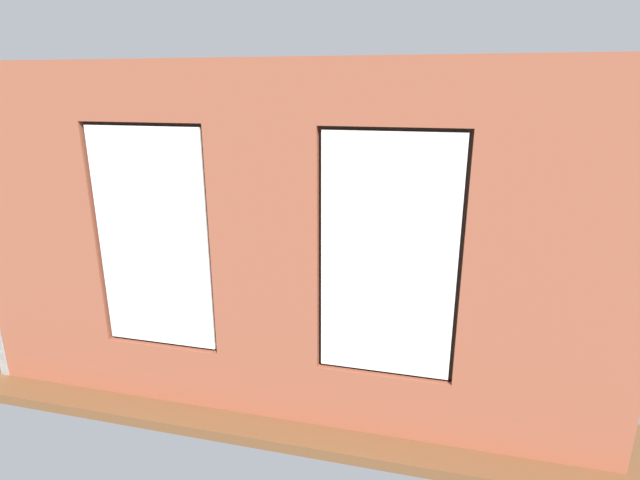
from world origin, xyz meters
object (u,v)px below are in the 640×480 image
cup_ceramic (314,265)px  papasan_chair (354,236)px  couch_by_window (213,335)px  couch_left (501,291)px  potted_plant_near_tv (142,285)px  media_console (154,275)px  coffee_table (314,272)px  potted_plant_corner_near_left (500,236)px  table_plant_small (340,259)px  potted_plant_corner_far_left (543,367)px  potted_plant_foreground_right (235,209)px  potted_plant_mid_room_small (369,260)px  tv_flatscreen (149,235)px  remote_black (286,268)px  remote_silver (318,271)px  potted_plant_between_couches (353,330)px  potted_plant_by_left_couch (465,247)px  candle_jar (305,261)px

cup_ceramic → papasan_chair: size_ratio=0.10×
couch_by_window → couch_left: size_ratio=1.08×
potted_plant_near_tv → media_console: bearing=-63.1°
couch_left → coffee_table: bearing=-85.6°
coffee_table → potted_plant_corner_near_left: (-2.60, -1.96, 0.14)m
table_plant_small → papasan_chair: papasan_chair is taller
potted_plant_near_tv → potted_plant_corner_far_left: potted_plant_near_tv is taller
potted_plant_foreground_right → potted_plant_mid_room_small: (-2.66, 1.35, -0.29)m
coffee_table → potted_plant_near_tv: (1.72, 1.44, 0.21)m
potted_plant_mid_room_small → potted_plant_corner_far_left: (-1.92, 2.61, 0.06)m
potted_plant_near_tv → tv_flatscreen: bearing=-63.2°
table_plant_small → couch_left: bearing=176.1°
cup_ceramic → media_console: (2.27, 0.36, -0.23)m
table_plant_small → remote_black: (0.71, 0.26, -0.10)m
potted_plant_foreground_right → remote_silver: bearing=135.4°
potted_plant_near_tv → potted_plant_between_couches: potted_plant_near_tv is taller
media_console → potted_plant_between_couches: bearing=154.1°
tv_flatscreen → potted_plant_near_tv: size_ratio=1.12×
couch_left → potted_plant_corner_far_left: 2.05m
remote_black → potted_plant_corner_far_left: potted_plant_corner_far_left is taller
tv_flatscreen → papasan_chair: 3.26m
papasan_chair → potted_plant_by_left_couch: (-1.79, 0.28, 0.02)m
remote_silver → potted_plant_between_couches: 1.94m
media_console → papasan_chair: (-2.54, -2.01, 0.19)m
papasan_chair → media_console: bearing=38.4°
couch_by_window → table_plant_small: bearing=-114.1°
tv_flatscreen → potted_plant_foreground_right: tv_flatscreen is taller
remote_black → potted_plant_mid_room_small: 1.25m
coffee_table → potted_plant_by_left_couch: bearing=-146.1°
potted_plant_by_left_couch → potted_plant_corner_far_left: bearing=99.1°
coffee_table → cup_ceramic: cup_ceramic is taller
candle_jar → tv_flatscreen: (2.12, 0.46, 0.36)m
candle_jar → couch_by_window: bearing=77.9°
remote_silver → potted_plant_foreground_right: size_ratio=0.14×
tv_flatscreen → potted_plant_foreground_right: bearing=-97.4°
potted_plant_mid_room_small → media_console: bearing=17.4°
couch_by_window → potted_plant_by_left_couch: bearing=-128.5°
remote_black → table_plant_small: bearing=-171.5°
coffee_table → potted_plant_corner_near_left: size_ratio=1.14×
papasan_chair → coffee_table: bearing=81.0°
table_plant_small → papasan_chair: size_ratio=0.21×
potted_plant_between_couches → potted_plant_mid_room_small: 2.47m
potted_plant_corner_near_left → potted_plant_foreground_right: (4.57, 0.05, 0.19)m
remote_silver → media_console: bearing=108.8°
couch_left → potted_plant_foreground_right: 4.84m
media_console → potted_plant_corner_far_left: (-4.87, 1.68, 0.24)m
potted_plant_by_left_couch → remote_black: bearing=31.8°
couch_left → cup_ceramic: bearing=-85.6°
couch_by_window → couch_left: (-3.04, -1.94, 0.00)m
couch_left → papasan_chair: 2.74m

